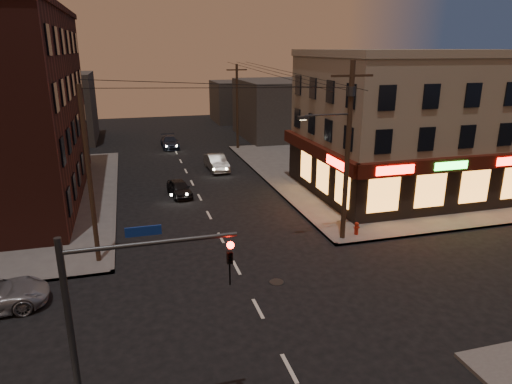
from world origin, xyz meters
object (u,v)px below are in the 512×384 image
object	(u,v)px
sedan_near	(179,188)
sedan_far	(170,142)
sedan_mid	(216,163)
fire_hydrant	(357,228)

from	to	relation	value
sedan_near	sedan_far	distance (m)	18.00
sedan_near	sedan_mid	world-z (taller)	sedan_mid
sedan_mid	fire_hydrant	size ratio (longest dim) A/B	5.58
fire_hydrant	sedan_far	bearing A→B (deg)	105.92
sedan_far	sedan_near	bearing A→B (deg)	-93.75
sedan_mid	sedan_far	bearing A→B (deg)	103.13
sedan_far	fire_hydrant	bearing A→B (deg)	-74.62
sedan_near	fire_hydrant	bearing A→B (deg)	-56.90
sedan_mid	fire_hydrant	distance (m)	18.28
fire_hydrant	sedan_mid	bearing A→B (deg)	105.95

